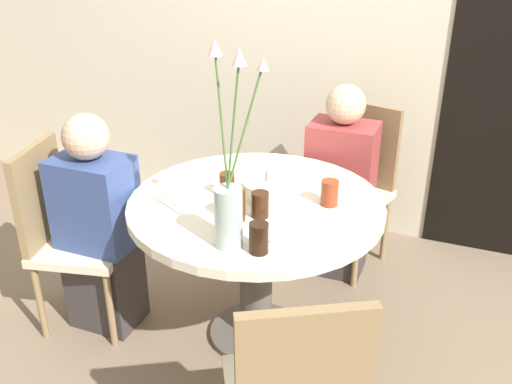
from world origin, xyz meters
TOP-DOWN VIEW (x-y plane):
  - ground_plane at (0.00, 0.00)m, footprint 16.00×16.00m
  - wall_back at (0.00, 1.25)m, footprint 8.00×0.05m
  - dining_table at (0.00, 0.00)m, footprint 1.08×1.08m
  - chair_far_back at (0.24, 0.85)m, footprint 0.49×0.49m
  - chair_left_flank at (-0.87, -0.19)m, footprint 0.48×0.48m
  - birthday_cake at (0.03, 0.05)m, footprint 0.20×0.20m
  - flower_vase at (0.05, -0.37)m, footprint 0.19×0.13m
  - side_plate at (0.22, -0.23)m, footprint 0.17×0.17m
  - drink_glass_0 at (-0.13, -0.01)m, footprint 0.07×0.07m
  - drink_glass_1 at (0.16, -0.37)m, footprint 0.07×0.07m
  - drink_glass_2 at (0.29, 0.08)m, footprint 0.07×0.07m
  - drink_glass_3 at (-0.01, -0.19)m, footprint 0.08×0.08m
  - drink_glass_4 at (0.07, -0.12)m, footprint 0.07×0.07m
  - person_guest at (0.20, 0.70)m, footprint 0.34×0.24m
  - person_woman at (-0.71, -0.16)m, footprint 0.34×0.24m

SIDE VIEW (x-z plane):
  - ground_plane at x=0.00m, z-range 0.00..0.00m
  - person_guest at x=0.20m, z-range -0.03..1.02m
  - person_woman at x=-0.71m, z-range -0.03..1.02m
  - chair_far_back at x=0.24m, z-range 0.05..0.95m
  - chair_left_flank at x=-0.87m, z-range 0.05..0.95m
  - dining_table at x=0.00m, z-range 0.21..0.92m
  - side_plate at x=0.22m, z-range 0.71..0.72m
  - birthday_cake at x=0.03m, z-range 0.69..0.81m
  - drink_glass_4 at x=0.07m, z-range 0.71..0.82m
  - drink_glass_0 at x=-0.13m, z-range 0.71..0.82m
  - drink_glass_2 at x=0.29m, z-range 0.71..0.82m
  - drink_glass_1 at x=0.16m, z-range 0.71..0.83m
  - drink_glass_3 at x=-0.01m, z-range 0.71..0.84m
  - flower_vase at x=0.05m, z-range 0.54..1.27m
  - wall_back at x=0.00m, z-range 0.00..2.60m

